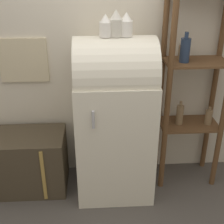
# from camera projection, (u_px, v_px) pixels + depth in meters

# --- Properties ---
(ground_plane) EXTENTS (12.00, 12.00, 0.00)m
(ground_plane) POSITION_uv_depth(u_px,v_px,m) (116.00, 202.00, 2.88)
(ground_plane) COLOR #4C4742
(wall_back) EXTENTS (7.00, 0.09, 2.70)m
(wall_back) POSITION_uv_depth(u_px,v_px,m) (112.00, 41.00, 2.79)
(wall_back) COLOR beige
(wall_back) RESTS_ON ground_plane
(refrigerator) EXTENTS (0.68, 0.65, 1.47)m
(refrigerator) POSITION_uv_depth(u_px,v_px,m) (115.00, 116.00, 2.75)
(refrigerator) COLOR silver
(refrigerator) RESTS_ON ground_plane
(suitcase_trunk) EXTENTS (0.80, 0.47, 0.57)m
(suitcase_trunk) POSITION_uv_depth(u_px,v_px,m) (23.00, 162.00, 2.96)
(suitcase_trunk) COLOR #423828
(suitcase_trunk) RESTS_ON ground_plane
(shelf_unit) EXTENTS (0.57, 0.35, 1.83)m
(shelf_unit) POSITION_uv_depth(u_px,v_px,m) (193.00, 82.00, 2.78)
(shelf_unit) COLOR brown
(shelf_unit) RESTS_ON ground_plane
(vase_left) EXTENTS (0.09, 0.09, 0.17)m
(vase_left) POSITION_uv_depth(u_px,v_px,m) (105.00, 26.00, 2.39)
(vase_left) COLOR white
(vase_left) RESTS_ON refrigerator
(vase_center) EXTENTS (0.11, 0.11, 0.20)m
(vase_center) POSITION_uv_depth(u_px,v_px,m) (116.00, 24.00, 2.40)
(vase_center) COLOR beige
(vase_center) RESTS_ON refrigerator
(vase_right) EXTENTS (0.10, 0.10, 0.18)m
(vase_right) POSITION_uv_depth(u_px,v_px,m) (126.00, 25.00, 2.41)
(vase_right) COLOR white
(vase_right) RESTS_ON refrigerator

